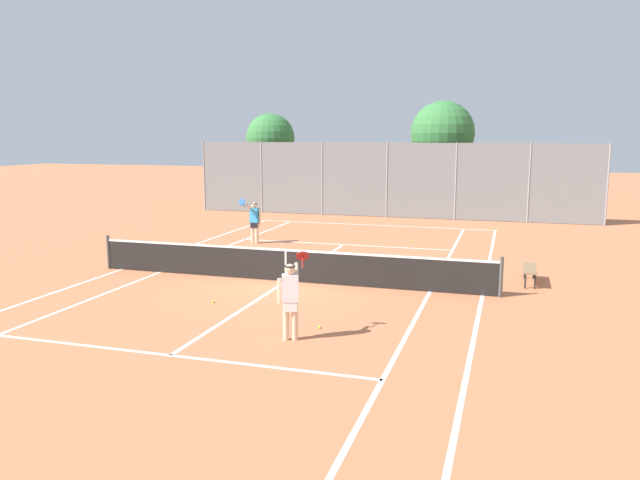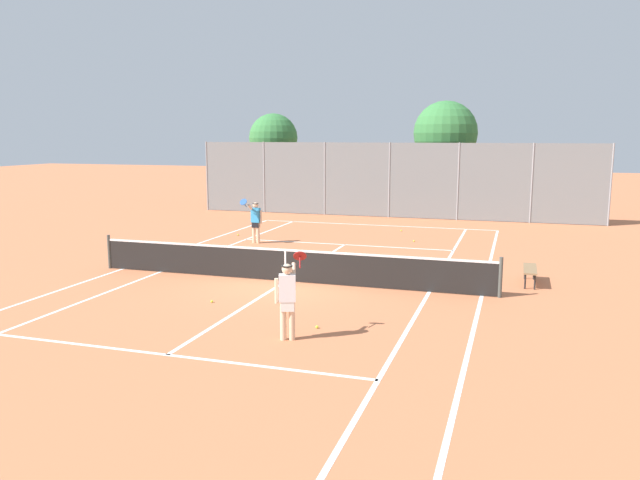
{
  "view_description": "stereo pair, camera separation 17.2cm",
  "coord_description": "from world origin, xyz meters",
  "px_view_note": "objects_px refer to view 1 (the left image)",
  "views": [
    {
      "loc": [
        6.1,
        -16.46,
        4.18
      ],
      "look_at": [
        0.57,
        1.5,
        1.0
      ],
      "focal_mm": 35.0,
      "sensor_mm": 36.0,
      "label": 1
    },
    {
      "loc": [
        6.26,
        -16.41,
        4.18
      ],
      "look_at": [
        0.57,
        1.5,
        1.0
      ],
      "focal_mm": 35.0,
      "sensor_mm": 36.0,
      "label": 2
    }
  ],
  "objects_px": {
    "courtside_bench": "(530,269)",
    "loose_tennis_ball_1": "(399,230)",
    "loose_tennis_ball_4": "(213,302)",
    "player_near_side": "(290,296)",
    "player_far_left": "(254,220)",
    "tennis_net": "(286,264)",
    "tree_behind_left": "(272,139)",
    "loose_tennis_ball_0": "(319,327)",
    "loose_tennis_ball_5": "(236,235)",
    "loose_tennis_ball_3": "(413,241)",
    "tree_behind_right": "(444,135)"
  },
  "relations": [
    {
      "from": "courtside_bench",
      "to": "loose_tennis_ball_1",
      "type": "bearing_deg",
      "value": 121.33
    },
    {
      "from": "loose_tennis_ball_1",
      "to": "loose_tennis_ball_4",
      "type": "distance_m",
      "value": 13.35
    },
    {
      "from": "player_near_side",
      "to": "player_far_left",
      "type": "bearing_deg",
      "value": 116.65
    },
    {
      "from": "tennis_net",
      "to": "tree_behind_left",
      "type": "distance_m",
      "value": 20.69
    },
    {
      "from": "loose_tennis_ball_0",
      "to": "loose_tennis_ball_5",
      "type": "xyz_separation_m",
      "value": [
        -7.08,
        11.09,
        0.0
      ]
    },
    {
      "from": "loose_tennis_ball_0",
      "to": "tennis_net",
      "type": "bearing_deg",
      "value": 119.5
    },
    {
      "from": "loose_tennis_ball_4",
      "to": "tree_behind_left",
      "type": "height_order",
      "value": "tree_behind_left"
    },
    {
      "from": "tennis_net",
      "to": "tree_behind_left",
      "type": "bearing_deg",
      "value": 112.54
    },
    {
      "from": "courtside_bench",
      "to": "tree_behind_left",
      "type": "relative_size",
      "value": 0.28
    },
    {
      "from": "loose_tennis_ball_0",
      "to": "loose_tennis_ball_4",
      "type": "distance_m",
      "value": 3.4
    },
    {
      "from": "player_far_left",
      "to": "loose_tennis_ball_0",
      "type": "height_order",
      "value": "player_far_left"
    },
    {
      "from": "player_far_left",
      "to": "loose_tennis_ball_5",
      "type": "relative_size",
      "value": 26.88
    },
    {
      "from": "tennis_net",
      "to": "loose_tennis_ball_5",
      "type": "relative_size",
      "value": 181.82
    },
    {
      "from": "tennis_net",
      "to": "courtside_bench",
      "type": "distance_m",
      "value": 6.95
    },
    {
      "from": "player_far_left",
      "to": "loose_tennis_ball_1",
      "type": "height_order",
      "value": "player_far_left"
    },
    {
      "from": "player_near_side",
      "to": "courtside_bench",
      "type": "distance_m",
      "value": 8.22
    },
    {
      "from": "loose_tennis_ball_5",
      "to": "courtside_bench",
      "type": "distance_m",
      "value": 12.74
    },
    {
      "from": "loose_tennis_ball_5",
      "to": "tree_behind_left",
      "type": "relative_size",
      "value": 0.01
    },
    {
      "from": "loose_tennis_ball_1",
      "to": "courtside_bench",
      "type": "xyz_separation_m",
      "value": [
        5.23,
        -8.59,
        0.38
      ]
    },
    {
      "from": "loose_tennis_ball_3",
      "to": "courtside_bench",
      "type": "distance_m",
      "value": 7.41
    },
    {
      "from": "loose_tennis_ball_4",
      "to": "courtside_bench",
      "type": "bearing_deg",
      "value": 30.63
    },
    {
      "from": "player_far_left",
      "to": "loose_tennis_ball_3",
      "type": "bearing_deg",
      "value": 20.51
    },
    {
      "from": "tennis_net",
      "to": "tree_behind_right",
      "type": "height_order",
      "value": "tree_behind_right"
    },
    {
      "from": "loose_tennis_ball_3",
      "to": "loose_tennis_ball_4",
      "type": "distance_m",
      "value": 11.12
    },
    {
      "from": "loose_tennis_ball_4",
      "to": "tree_behind_right",
      "type": "height_order",
      "value": "tree_behind_right"
    },
    {
      "from": "tennis_net",
      "to": "courtside_bench",
      "type": "xyz_separation_m",
      "value": [
        6.71,
        1.81,
        -0.1
      ]
    },
    {
      "from": "player_near_side",
      "to": "tree_behind_right",
      "type": "xyz_separation_m",
      "value": [
        0.58,
        22.91,
        3.22
      ]
    },
    {
      "from": "player_far_left",
      "to": "tree_behind_left",
      "type": "bearing_deg",
      "value": 108.59
    },
    {
      "from": "player_far_left",
      "to": "loose_tennis_ball_3",
      "type": "distance_m",
      "value": 6.29
    },
    {
      "from": "tennis_net",
      "to": "player_far_left",
      "type": "relative_size",
      "value": 6.76
    },
    {
      "from": "player_near_side",
      "to": "loose_tennis_ball_3",
      "type": "relative_size",
      "value": 26.88
    },
    {
      "from": "loose_tennis_ball_1",
      "to": "tree_behind_left",
      "type": "bearing_deg",
      "value": 137.75
    },
    {
      "from": "loose_tennis_ball_5",
      "to": "tree_behind_right",
      "type": "bearing_deg",
      "value": 56.19
    },
    {
      "from": "player_far_left",
      "to": "loose_tennis_ball_1",
      "type": "bearing_deg",
      "value": 44.12
    },
    {
      "from": "player_near_side",
      "to": "loose_tennis_ball_1",
      "type": "relative_size",
      "value": 26.88
    },
    {
      "from": "courtside_bench",
      "to": "tree_behind_left",
      "type": "height_order",
      "value": "tree_behind_left"
    },
    {
      "from": "courtside_bench",
      "to": "tree_behind_left",
      "type": "bearing_deg",
      "value": 130.45
    },
    {
      "from": "loose_tennis_ball_0",
      "to": "courtside_bench",
      "type": "relative_size",
      "value": 0.04
    },
    {
      "from": "loose_tennis_ball_3",
      "to": "loose_tennis_ball_4",
      "type": "bearing_deg",
      "value": -107.79
    },
    {
      "from": "loose_tennis_ball_3",
      "to": "courtside_bench",
      "type": "bearing_deg",
      "value": -54.84
    },
    {
      "from": "loose_tennis_ball_4",
      "to": "loose_tennis_ball_5",
      "type": "relative_size",
      "value": 1.0
    },
    {
      "from": "player_far_left",
      "to": "tree_behind_right",
      "type": "xyz_separation_m",
      "value": [
        5.86,
        12.4,
        3.22
      ]
    },
    {
      "from": "tennis_net",
      "to": "loose_tennis_ball_3",
      "type": "xyz_separation_m",
      "value": [
        2.44,
        7.86,
        -0.48
      ]
    },
    {
      "from": "tennis_net",
      "to": "tree_behind_right",
      "type": "xyz_separation_m",
      "value": [
        2.47,
        18.08,
        3.64
      ]
    },
    {
      "from": "tree_behind_right",
      "to": "courtside_bench",
      "type": "bearing_deg",
      "value": -75.39
    },
    {
      "from": "loose_tennis_ball_3",
      "to": "loose_tennis_ball_5",
      "type": "relative_size",
      "value": 1.0
    },
    {
      "from": "loose_tennis_ball_0",
      "to": "loose_tennis_ball_3",
      "type": "bearing_deg",
      "value": 88.95
    },
    {
      "from": "tennis_net",
      "to": "player_far_left",
      "type": "bearing_deg",
      "value": 120.86
    },
    {
      "from": "player_far_left",
      "to": "tree_behind_right",
      "type": "height_order",
      "value": "tree_behind_right"
    },
    {
      "from": "loose_tennis_ball_0",
      "to": "tree_behind_right",
      "type": "distance_m",
      "value": 22.4
    }
  ]
}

